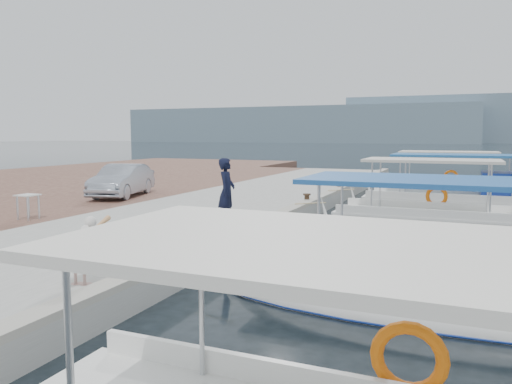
# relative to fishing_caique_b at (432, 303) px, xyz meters

# --- Properties ---
(ground) EXTENTS (400.00, 400.00, 0.00)m
(ground) POSITION_rel_fishing_caique_b_xyz_m (-4.48, 2.19, -0.12)
(ground) COLOR black
(ground) RESTS_ON ground
(concrete_quay) EXTENTS (6.00, 40.00, 0.50)m
(concrete_quay) POSITION_rel_fishing_caique_b_xyz_m (-7.48, 7.19, 0.13)
(concrete_quay) COLOR #A0A09B
(concrete_quay) RESTS_ON ground
(quay_curb) EXTENTS (0.44, 40.00, 0.12)m
(quay_curb) POSITION_rel_fishing_caique_b_xyz_m (-4.70, 7.19, 0.44)
(quay_curb) COLOR #A5A192
(quay_curb) RESTS_ON concrete_quay
(cobblestone_strip) EXTENTS (4.00, 40.00, 0.50)m
(cobblestone_strip) POSITION_rel_fishing_caique_b_xyz_m (-12.48, 7.19, 0.13)
(cobblestone_strip) COLOR brown
(cobblestone_strip) RESTS_ON ground
(fishing_caique_b) EXTENTS (7.79, 2.27, 2.83)m
(fishing_caique_b) POSITION_rel_fishing_caique_b_xyz_m (0.00, 0.00, 0.00)
(fishing_caique_b) COLOR white
(fishing_caique_b) RESTS_ON ground
(fishing_caique_c) EXTENTS (6.47, 2.17, 2.83)m
(fishing_caique_c) POSITION_rel_fishing_caique_b_xyz_m (-0.66, 7.15, 0.00)
(fishing_caique_c) COLOR white
(fishing_caique_c) RESTS_ON ground
(fishing_caique_d) EXTENTS (7.62, 2.46, 2.83)m
(fishing_caique_d) POSITION_rel_fishing_caique_b_xyz_m (0.02, 11.56, 0.06)
(fishing_caique_d) COLOR white
(fishing_caique_d) RESTS_ON ground
(fishing_caique_e) EXTENTS (6.92, 2.16, 2.83)m
(fishing_caique_e) POSITION_rel_fishing_caique_b_xyz_m (-0.43, 15.25, 0.00)
(fishing_caique_e) COLOR white
(fishing_caique_e) RESTS_ON ground
(mooring_bollards) EXTENTS (0.28, 20.28, 0.33)m
(mooring_bollards) POSITION_rel_fishing_caique_b_xyz_m (-4.83, 3.69, 0.57)
(mooring_bollards) COLOR black
(mooring_bollards) RESTS_ON concrete_quay
(pelican) EXTENTS (0.60, 1.40, 1.08)m
(pelican) POSITION_rel_fishing_caique_b_xyz_m (-5.33, -2.38, 0.93)
(pelican) COLOR tan
(pelican) RESTS_ON concrete_quay
(fisherman) EXTENTS (0.55, 0.73, 1.83)m
(fisherman) POSITION_rel_fishing_caique_b_xyz_m (-5.55, 3.53, 1.29)
(fisherman) COLOR black
(fisherman) RESTS_ON concrete_quay
(parked_car) EXTENTS (2.33, 4.12, 1.29)m
(parked_car) POSITION_rel_fishing_caique_b_xyz_m (-12.21, 7.63, 1.02)
(parked_car) COLOR #A8B1C0
(parked_car) RESTS_ON cobblestone_strip
(folding_table) EXTENTS (0.55, 0.55, 0.73)m
(folding_table) POSITION_rel_fishing_caique_b_xyz_m (-11.24, 2.04, 0.90)
(folding_table) COLOR silver
(folding_table) RESTS_ON cobblestone_strip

